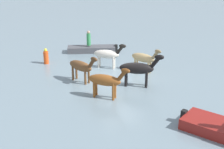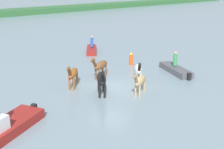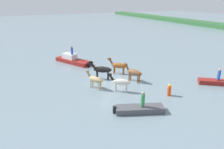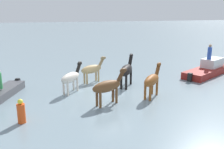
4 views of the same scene
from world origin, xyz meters
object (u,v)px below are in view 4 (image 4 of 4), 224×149
Objects in this scene: boat_tender_starboard at (209,70)px; horse_dark_mare at (127,70)px; horse_rear_stallion at (92,69)px; person_helmsman_aft at (210,52)px; horse_dun_straggler at (108,86)px; horse_pinto_flank at (152,80)px; horse_gray_outer at (71,77)px; buoy_channel_marker at (21,112)px; boat_skiff_near at (3,94)px.

horse_dark_mare is at bearing 161.48° from boat_tender_starboard.
horse_rear_stallion is 9.39m from person_helmsman_aft.
horse_rear_stallion is 9.45m from boat_tender_starboard.
horse_dun_straggler is 4.41m from horse_rear_stallion.
horse_dun_straggler is at bearing 144.04° from horse_pinto_flank.
boat_tender_starboard is (-9.48, -4.09, -0.69)m from horse_dun_straggler.
horse_rear_stallion is at bearing 79.74° from horse_pinto_flank.
horse_gray_outer is 11.27m from boat_tender_starboard.
buoy_channel_marker is (4.43, 5.55, -0.45)m from horse_rear_stallion.
horse_rear_stallion is 5.96m from boat_skiff_near.
horse_dark_mare is at bearing 62.03° from horse_pinto_flank.
horse_dark_mare is 2.10× the size of buoy_channel_marker.
horse_dark_mare is 1.11× the size of horse_rear_stallion.
boat_tender_starboard is 4.76× the size of person_helmsman_aft.
horse_dun_straggler reaches higher than horse_rear_stallion.
horse_gray_outer is 1.00× the size of horse_pinto_flank.
person_helmsman_aft is (-11.07, -1.60, 0.78)m from horse_gray_outer.
boat_tender_starboard reaches higher than boat_skiff_near.
boat_skiff_near is at bearing 129.02° from horse_dun_straggler.
person_helmsman_aft is 1.04× the size of buoy_channel_marker.
horse_pinto_flank is at bearing -83.11° from horse_rear_stallion.
person_helmsman_aft is at bearing 137.70° from boat_tender_starboard.
boat_skiff_near is 4.27m from buoy_channel_marker.
horse_pinto_flank is at bearing -75.11° from horse_gray_outer.
boat_tender_starboard is at bearing -41.85° from horse_gray_outer.
buoy_channel_marker is (-1.29, 4.06, 0.35)m from boat_skiff_near.
person_helmsman_aft reaches higher than horse_rear_stallion.
horse_dark_mare reaches higher than buoy_channel_marker.
horse_dark_mare is 7.78m from boat_skiff_near.
horse_dark_mare is 3.74m from horse_gray_outer.
horse_gray_outer is (1.72, 1.90, 0.02)m from horse_rear_stallion.
boat_skiff_near is at bearing 123.68° from horse_dark_mare.
horse_gray_outer is (3.72, 0.32, -0.14)m from horse_dark_mare.
buoy_channel_marker reaches higher than boat_skiff_near.
horse_rear_stallion is 4.82m from horse_pinto_flank.
horse_gray_outer reaches higher than boat_skiff_near.
horse_pinto_flank is at bearing -167.63° from buoy_channel_marker.
horse_dark_mare is 1.03× the size of horse_dun_straggler.
horse_rear_stallion is (2.00, -1.58, -0.16)m from horse_dark_mare.
horse_pinto_flank is 0.50× the size of boat_skiff_near.
buoy_channel_marker is (2.71, 3.66, -0.47)m from horse_gray_outer.
horse_pinto_flank reaches higher than horse_dun_straggler.
horse_dark_mare reaches higher than horse_pinto_flank.
horse_dun_straggler is 1.95× the size of person_helmsman_aft.
horse_dun_straggler is 6.43m from boat_skiff_near.
horse_dark_mare reaches higher than boat_skiff_near.
horse_rear_stallion is 2.56m from horse_gray_outer.
horse_dark_mare is 0.60× the size of boat_skiff_near.
person_helmsman_aft is 14.80m from buoy_channel_marker.
horse_pinto_flank is 1.74× the size of buoy_channel_marker.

